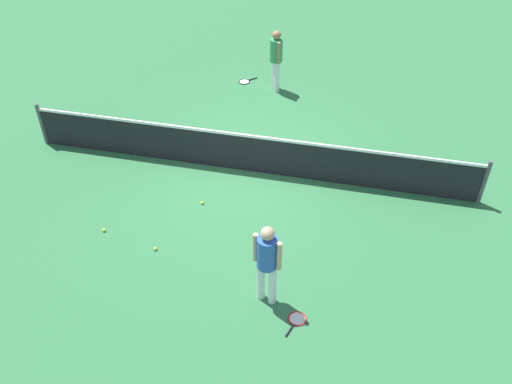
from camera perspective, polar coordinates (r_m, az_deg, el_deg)
ground_plane at (r=12.69m, az=-0.82°, el=2.21°), size 40.00×40.00×0.00m
court_net at (r=12.40m, az=-0.84°, el=4.05°), size 10.09×0.09×1.07m
player_near_side at (r=9.24m, az=1.14°, el=-6.83°), size 0.53×0.42×1.70m
player_far_side at (r=15.37m, az=2.06°, el=13.71°), size 0.46×0.50×1.70m
tennis_racket_near_player at (r=9.72m, az=4.17°, el=-12.85°), size 0.39×0.61×0.03m
tennis_racket_far_player at (r=16.19m, az=-1.12°, el=11.19°), size 0.53×0.53×0.03m
tennis_ball_near_player at (r=11.82m, az=-5.50°, el=-1.10°), size 0.07×0.07×0.07m
tennis_ball_by_net at (r=11.55m, az=-15.22°, el=-3.77°), size 0.07×0.07×0.07m
tennis_ball_midcourt at (r=10.95m, az=-10.21°, el=-5.70°), size 0.07×0.07×0.07m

